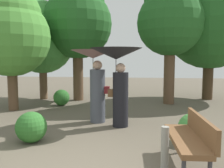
% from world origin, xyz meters
% --- Properties ---
extents(person_left, '(1.21, 1.21, 1.99)m').
position_xyz_m(person_left, '(-0.40, 3.17, 1.38)').
color(person_left, '#474C56').
rests_on(person_left, ground).
extents(person_right, '(1.33, 1.33, 2.02)m').
position_xyz_m(person_right, '(0.25, 2.80, 1.52)').
color(person_right, black).
rests_on(person_right, ground).
extents(park_bench, '(0.58, 1.53, 0.83)m').
position_xyz_m(park_bench, '(1.68, 0.55, 0.51)').
color(park_bench, '#38383D').
rests_on(park_bench, ground).
extents(tree_near_left, '(2.89, 2.89, 5.22)m').
position_xyz_m(tree_near_left, '(-1.85, 6.66, 3.47)').
color(tree_near_left, brown).
rests_on(tree_near_left, ground).
extents(tree_near_right, '(3.87, 3.87, 5.69)m').
position_xyz_m(tree_near_right, '(3.68, 7.58, 3.55)').
color(tree_near_right, '#42301E').
rests_on(tree_near_right, ground).
extents(tree_mid_left, '(2.63, 2.63, 4.18)m').
position_xyz_m(tree_mid_left, '(-3.51, 4.36, 2.68)').
color(tree_mid_left, brown).
rests_on(tree_mid_left, ground).
extents(tree_mid_right, '(2.54, 2.54, 4.99)m').
position_xyz_m(tree_mid_right, '(1.90, 6.30, 3.38)').
color(tree_mid_right, brown).
rests_on(tree_mid_right, ground).
extents(tree_far_back, '(2.72, 2.72, 4.24)m').
position_xyz_m(tree_far_back, '(-3.45, 6.74, 2.70)').
color(tree_far_back, brown).
rests_on(tree_far_back, ground).
extents(bush_path_left, '(0.61, 0.61, 0.61)m').
position_xyz_m(bush_path_left, '(1.95, 1.78, 0.31)').
color(bush_path_left, '#428C3D').
rests_on(bush_path_left, ground).
extents(bush_path_right, '(0.61, 0.61, 0.61)m').
position_xyz_m(bush_path_right, '(-2.15, 5.35, 0.30)').
color(bush_path_right, '#2D6B28').
rests_on(bush_path_right, ground).
extents(bush_far_side, '(0.65, 0.65, 0.65)m').
position_xyz_m(bush_far_side, '(-1.39, 1.33, 0.32)').
color(bush_far_side, '#2D6B28').
rests_on(bush_far_side, ground).
extents(path_marker_post, '(0.12, 0.12, 0.71)m').
position_xyz_m(path_marker_post, '(1.26, 0.34, 0.35)').
color(path_marker_post, gray).
rests_on(path_marker_post, ground).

